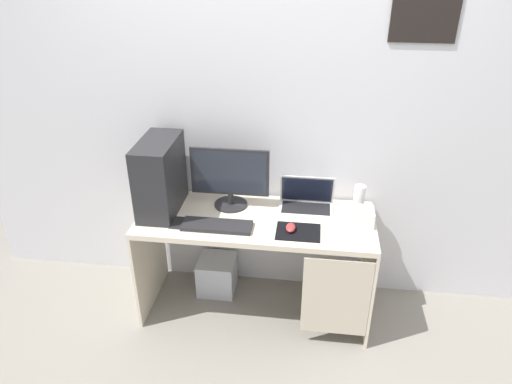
{
  "coord_description": "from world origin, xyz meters",
  "views": [
    {
      "loc": [
        0.32,
        -2.47,
        2.25
      ],
      "look_at": [
        0.0,
        0.0,
        0.91
      ],
      "focal_mm": 32.98,
      "sensor_mm": 36.0,
      "label": 1
    }
  ],
  "objects": [
    {
      "name": "ground_plane",
      "position": [
        0.0,
        0.0,
        0.0
      ],
      "size": [
        8.0,
        8.0,
        0.0
      ],
      "primitive_type": "plane",
      "color": "gray"
    },
    {
      "name": "wall_back",
      "position": [
        0.0,
        0.33,
        1.3
      ],
      "size": [
        4.0,
        0.05,
        2.6
      ],
      "color": "silver",
      "rests_on": "ground_plane"
    },
    {
      "name": "desk",
      "position": [
        0.02,
        -0.01,
        0.58
      ],
      "size": [
        1.46,
        0.58,
        0.73
      ],
      "color": "beige",
      "rests_on": "ground_plane"
    },
    {
      "name": "pc_tower",
      "position": [
        -0.6,
        0.03,
        0.96
      ],
      "size": [
        0.22,
        0.44,
        0.47
      ],
      "primitive_type": "cube",
      "color": "#232326",
      "rests_on": "desk"
    },
    {
      "name": "monitor",
      "position": [
        -0.18,
        0.12,
        0.93
      ],
      "size": [
        0.5,
        0.21,
        0.4
      ],
      "color": "#232326",
      "rests_on": "desk"
    },
    {
      "name": "laptop",
      "position": [
        0.3,
        0.14,
        0.77
      ],
      "size": [
        0.35,
        0.23,
        0.22
      ],
      "color": "white",
      "rests_on": "desk"
    },
    {
      "name": "speaker",
      "position": [
        0.63,
        0.17,
        0.81
      ],
      "size": [
        0.07,
        0.07,
        0.17
      ],
      "primitive_type": "cylinder",
      "color": "white",
      "rests_on": "desk"
    },
    {
      "name": "projector",
      "position": [
        0.61,
        0.01,
        0.77
      ],
      "size": [
        0.2,
        0.14,
        0.1
      ],
      "primitive_type": "cube",
      "color": "white",
      "rests_on": "desk"
    },
    {
      "name": "keyboard",
      "position": [
        -0.22,
        -0.14,
        0.74
      ],
      "size": [
        0.42,
        0.14,
        0.02
      ],
      "primitive_type": "cube",
      "color": "#232326",
      "rests_on": "desk"
    },
    {
      "name": "mousepad",
      "position": [
        0.27,
        -0.13,
        0.73
      ],
      "size": [
        0.26,
        0.2,
        0.0
      ],
      "primitive_type": "cube",
      "color": "black",
      "rests_on": "desk"
    },
    {
      "name": "mouse_left",
      "position": [
        0.22,
        -0.12,
        0.75
      ],
      "size": [
        0.06,
        0.1,
        0.03
      ],
      "primitive_type": "ellipsoid",
      "color": "#B23333",
      "rests_on": "mousepad"
    },
    {
      "name": "cell_phone",
      "position": [
        -0.47,
        -0.13,
        0.73
      ],
      "size": [
        0.07,
        0.13,
        0.01
      ],
      "primitive_type": "cube",
      "color": "#232326",
      "rests_on": "desk"
    },
    {
      "name": "subwoofer",
      "position": [
        -0.3,
        0.15,
        0.13
      ],
      "size": [
        0.26,
        0.26,
        0.26
      ],
      "primitive_type": "cube",
      "color": "#B7BCC6",
      "rests_on": "ground_plane"
    }
  ]
}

